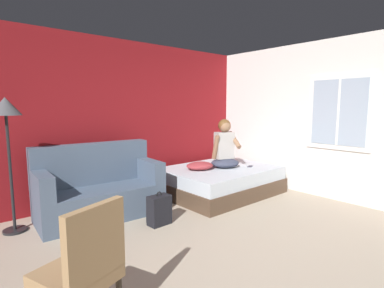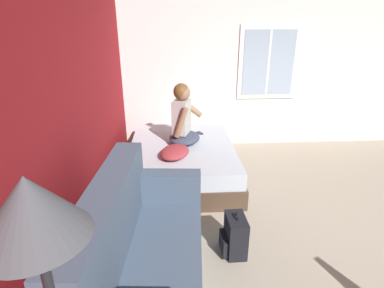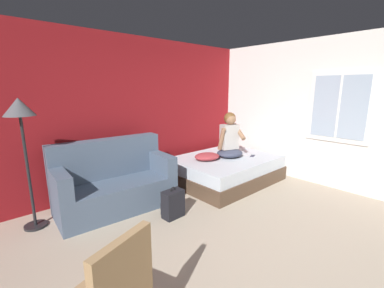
{
  "view_description": "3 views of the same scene",
  "coord_description": "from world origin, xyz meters",
  "px_view_note": "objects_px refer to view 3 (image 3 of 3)",
  "views": [
    {
      "loc": [
        -2.14,
        -1.76,
        1.6
      ],
      "look_at": [
        0.69,
        1.52,
        1.04
      ],
      "focal_mm": 28.0,
      "sensor_mm": 36.0,
      "label": 1
    },
    {
      "loc": [
        -2.28,
        2.02,
        2.12
      ],
      "look_at": [
        0.58,
        1.85,
        0.96
      ],
      "focal_mm": 28.0,
      "sensor_mm": 36.0,
      "label": 2
    },
    {
      "loc": [
        -2.0,
        -1.23,
        1.82
      ],
      "look_at": [
        0.63,
        1.69,
        0.95
      ],
      "focal_mm": 24.0,
      "sensor_mm": 36.0,
      "label": 3
    }
  ],
  "objects_px": {
    "throw_pillow": "(207,157)",
    "floor_lamp": "(21,120)",
    "person_seated": "(230,139)",
    "cell_phone": "(253,156)",
    "bed": "(225,169)",
    "backpack": "(173,204)",
    "couch": "(114,183)"
  },
  "relations": [
    {
      "from": "bed",
      "to": "throw_pillow",
      "type": "bearing_deg",
      "value": 166.22
    },
    {
      "from": "bed",
      "to": "cell_phone",
      "type": "distance_m",
      "value": 0.62
    },
    {
      "from": "cell_phone",
      "to": "floor_lamp",
      "type": "distance_m",
      "value": 3.89
    },
    {
      "from": "backpack",
      "to": "cell_phone",
      "type": "distance_m",
      "value": 2.17
    },
    {
      "from": "person_seated",
      "to": "cell_phone",
      "type": "relative_size",
      "value": 6.08
    },
    {
      "from": "person_seated",
      "to": "cell_phone",
      "type": "bearing_deg",
      "value": -35.15
    },
    {
      "from": "throw_pillow",
      "to": "bed",
      "type": "bearing_deg",
      "value": -13.78
    },
    {
      "from": "bed",
      "to": "couch",
      "type": "xyz_separation_m",
      "value": [
        -2.14,
        0.38,
        0.16
      ]
    },
    {
      "from": "floor_lamp",
      "to": "backpack",
      "type": "bearing_deg",
      "value": -33.42
    },
    {
      "from": "backpack",
      "to": "person_seated",
      "type": "bearing_deg",
      "value": 14.14
    },
    {
      "from": "couch",
      "to": "backpack",
      "type": "height_order",
      "value": "couch"
    },
    {
      "from": "throw_pillow",
      "to": "floor_lamp",
      "type": "height_order",
      "value": "floor_lamp"
    },
    {
      "from": "cell_phone",
      "to": "person_seated",
      "type": "bearing_deg",
      "value": -147.29
    },
    {
      "from": "floor_lamp",
      "to": "bed",
      "type": "bearing_deg",
      "value": -9.6
    },
    {
      "from": "person_seated",
      "to": "throw_pillow",
      "type": "distance_m",
      "value": 0.58
    },
    {
      "from": "throw_pillow",
      "to": "backpack",
      "type": "bearing_deg",
      "value": -155.77
    },
    {
      "from": "couch",
      "to": "throw_pillow",
      "type": "relative_size",
      "value": 3.65
    },
    {
      "from": "cell_phone",
      "to": "floor_lamp",
      "type": "xyz_separation_m",
      "value": [
        -3.68,
        0.84,
        0.94
      ]
    },
    {
      "from": "cell_phone",
      "to": "floor_lamp",
      "type": "height_order",
      "value": "floor_lamp"
    },
    {
      "from": "couch",
      "to": "cell_phone",
      "type": "bearing_deg",
      "value": -14.63
    },
    {
      "from": "bed",
      "to": "floor_lamp",
      "type": "xyz_separation_m",
      "value": [
        -3.2,
        0.54,
        1.19
      ]
    },
    {
      "from": "throw_pillow",
      "to": "couch",
      "type": "bearing_deg",
      "value": 170.82
    },
    {
      "from": "bed",
      "to": "person_seated",
      "type": "distance_m",
      "value": 0.61
    },
    {
      "from": "bed",
      "to": "cell_phone",
      "type": "relative_size",
      "value": 13.88
    },
    {
      "from": "couch",
      "to": "floor_lamp",
      "type": "xyz_separation_m",
      "value": [
        -1.06,
        0.16,
        1.04
      ]
    },
    {
      "from": "couch",
      "to": "floor_lamp",
      "type": "distance_m",
      "value": 1.49
    },
    {
      "from": "floor_lamp",
      "to": "person_seated",
      "type": "bearing_deg",
      "value": -9.79
    },
    {
      "from": "backpack",
      "to": "floor_lamp",
      "type": "distance_m",
      "value": 2.21
    },
    {
      "from": "bed",
      "to": "cell_phone",
      "type": "bearing_deg",
      "value": -32.43
    },
    {
      "from": "backpack",
      "to": "cell_phone",
      "type": "xyz_separation_m",
      "value": [
        2.15,
        0.17,
        0.29
      ]
    },
    {
      "from": "couch",
      "to": "floor_lamp",
      "type": "relative_size",
      "value": 1.03
    },
    {
      "from": "bed",
      "to": "floor_lamp",
      "type": "relative_size",
      "value": 1.18
    }
  ]
}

